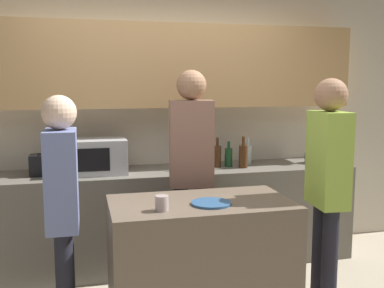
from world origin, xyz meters
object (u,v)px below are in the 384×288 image
at_px(bottle_1, 205,156).
at_px(bottle_5, 248,154).
at_px(microwave, 96,156).
at_px(toaster, 46,165).
at_px(bottle_4, 243,156).
at_px(person_center, 62,201).
at_px(potted_plant, 312,143).
at_px(person_left, 191,160).
at_px(person_right, 328,178).
at_px(cup_0, 162,203).
at_px(bottle_2, 217,156).
at_px(bottle_0, 195,158).
at_px(plate_on_island, 211,203).
at_px(bottle_3, 229,157).

relative_size(bottle_1, bottle_5, 1.11).
relative_size(microwave, toaster, 2.00).
bearing_deg(bottle_4, person_center, -145.97).
relative_size(potted_plant, person_left, 0.22).
relative_size(person_left, person_right, 1.04).
bearing_deg(cup_0, bottle_2, 60.01).
xyz_separation_m(microwave, bottle_0, (0.88, -0.06, -0.04)).
height_order(toaster, person_center, person_center).
bearing_deg(toaster, person_right, -32.26).
xyz_separation_m(bottle_4, person_right, (0.19, -1.16, 0.02)).
xyz_separation_m(toaster, bottle_2, (1.53, 0.01, 0.02)).
xyz_separation_m(toaster, person_left, (1.14, -0.56, 0.09)).
distance_m(bottle_0, bottle_2, 0.24).
xyz_separation_m(microwave, bottle_5, (1.44, 0.10, -0.05)).
bearing_deg(bottle_1, microwave, -179.88).
relative_size(toaster, bottle_4, 0.89).
height_order(potted_plant, bottle_2, potted_plant).
bearing_deg(person_right, bottle_5, 8.41).
bearing_deg(plate_on_island, bottle_5, 60.30).
distance_m(microwave, bottle_2, 1.11).
height_order(bottle_0, bottle_5, bottle_0).
distance_m(bottle_4, person_left, 0.79).
xyz_separation_m(plate_on_island, person_center, (-0.93, 0.10, 0.05)).
relative_size(toaster, bottle_1, 0.92).
relative_size(bottle_5, cup_0, 2.66).
bearing_deg(toaster, person_left, -26.02).
bearing_deg(bottle_0, bottle_1, 30.04).
bearing_deg(microwave, cup_0, -75.15).
distance_m(bottle_1, person_left, 0.62).
bearing_deg(cup_0, bottle_3, 56.63).
xyz_separation_m(toaster, bottle_1, (1.41, 0.00, 0.02)).
distance_m(toaster, bottle_4, 1.76).
distance_m(bottle_0, person_left, 0.52).
bearing_deg(bottle_0, microwave, 175.84).
xyz_separation_m(bottle_3, cup_0, (-0.87, -1.33, -0.04)).
height_order(plate_on_island, person_center, person_center).
bearing_deg(plate_on_island, bottle_4, 60.85).
bearing_deg(cup_0, potted_plant, 37.10).
height_order(bottle_0, person_left, person_left).
relative_size(bottle_0, person_right, 0.17).
height_order(bottle_1, bottle_5, bottle_1).
xyz_separation_m(potted_plant, bottle_2, (-0.97, 0.01, -0.09)).
relative_size(microwave, potted_plant, 1.32).
xyz_separation_m(bottle_5, cup_0, (-1.10, -1.40, -0.05)).
relative_size(microwave, bottle_1, 1.84).
height_order(potted_plant, bottle_3, potted_plant).
xyz_separation_m(bottle_0, cup_0, (-0.53, -1.25, -0.06)).
height_order(bottle_2, person_center, person_center).
bearing_deg(potted_plant, person_right, -114.42).
bearing_deg(person_right, bottle_0, 34.15).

